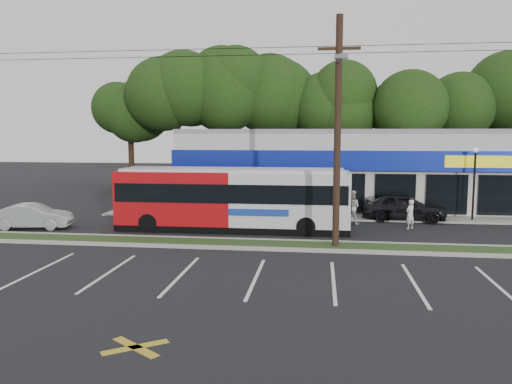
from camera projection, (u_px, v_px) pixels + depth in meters
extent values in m
plane|color=black|center=(265.00, 251.00, 21.43)|extent=(120.00, 120.00, 0.00)
cube|color=#2A3A17|center=(268.00, 245.00, 22.41)|extent=(40.00, 1.60, 0.12)
cube|color=#9E9E93|center=(266.00, 249.00, 21.57)|extent=(40.00, 0.25, 0.14)
cube|color=#9E9E93|center=(270.00, 241.00, 23.24)|extent=(40.00, 0.25, 0.14)
cube|color=#9E9E93|center=(366.00, 218.00, 29.65)|extent=(32.00, 2.20, 0.10)
cube|color=beige|center=(365.00, 168.00, 36.19)|extent=(25.00, 12.00, 5.00)
cube|color=#102199|center=(374.00, 161.00, 29.92)|extent=(25.00, 0.50, 1.20)
cube|color=black|center=(373.00, 193.00, 30.35)|extent=(24.00, 0.12, 2.40)
cube|color=#FFF11A|center=(499.00, 162.00, 28.76)|extent=(6.00, 0.06, 0.70)
cube|color=gray|center=(366.00, 132.00, 35.87)|extent=(25.00, 12.00, 0.30)
cylinder|color=black|center=(337.00, 134.00, 21.44)|extent=(0.30, 0.30, 10.00)
cube|color=black|center=(339.00, 48.00, 21.01)|extent=(1.80, 0.12, 0.12)
cylinder|color=#59595E|center=(340.00, 59.00, 19.90)|extent=(0.10, 2.40, 0.10)
cube|color=#59595E|center=(341.00, 57.00, 18.63)|extent=(0.50, 0.25, 0.15)
cylinder|color=black|center=(268.00, 48.00, 21.39)|extent=(50.00, 0.02, 0.02)
cylinder|color=black|center=(268.00, 55.00, 21.42)|extent=(50.00, 0.02, 0.02)
cylinder|color=black|center=(474.00, 187.00, 28.45)|extent=(0.12, 0.12, 4.00)
sphere|color=silver|center=(476.00, 150.00, 28.20)|extent=(0.30, 0.30, 0.30)
cylinder|color=black|center=(132.00, 155.00, 48.74)|extent=(0.56, 0.56, 5.72)
sphere|color=black|center=(131.00, 97.00, 48.08)|extent=(6.76, 6.76, 6.76)
cylinder|color=black|center=(182.00, 156.00, 48.10)|extent=(0.56, 0.56, 5.72)
sphere|color=black|center=(181.00, 97.00, 47.44)|extent=(6.76, 6.76, 6.76)
cylinder|color=black|center=(233.00, 156.00, 47.46)|extent=(0.56, 0.56, 5.72)
sphere|color=black|center=(233.00, 96.00, 46.80)|extent=(6.76, 6.76, 6.76)
cylinder|color=black|center=(285.00, 156.00, 46.82)|extent=(0.56, 0.56, 5.72)
sphere|color=black|center=(286.00, 96.00, 46.16)|extent=(6.76, 6.76, 6.76)
cylinder|color=black|center=(339.00, 157.00, 46.18)|extent=(0.56, 0.56, 5.72)
sphere|color=black|center=(340.00, 95.00, 45.52)|extent=(6.76, 6.76, 6.76)
cylinder|color=black|center=(395.00, 157.00, 45.54)|extent=(0.56, 0.56, 5.72)
sphere|color=black|center=(397.00, 95.00, 44.88)|extent=(6.76, 6.76, 6.76)
cylinder|color=black|center=(452.00, 157.00, 44.90)|extent=(0.56, 0.56, 5.72)
sphere|color=black|center=(455.00, 94.00, 44.24)|extent=(6.76, 6.76, 6.76)
cylinder|color=black|center=(510.00, 158.00, 44.26)|extent=(0.56, 0.56, 5.72)
cube|color=#B30D12|center=(177.00, 196.00, 26.30)|extent=(6.02, 2.55, 2.75)
cube|color=silver|center=(290.00, 198.00, 25.59)|extent=(6.02, 2.55, 2.75)
cube|color=black|center=(233.00, 226.00, 26.12)|extent=(12.01, 2.56, 0.35)
cube|color=black|center=(233.00, 191.00, 25.90)|extent=(11.78, 2.67, 0.95)
cube|color=black|center=(350.00, 196.00, 25.21)|extent=(0.08, 2.12, 1.40)
cube|color=#193899|center=(258.00, 213.00, 24.59)|extent=(3.00, 0.06, 0.35)
cube|color=silver|center=(232.00, 170.00, 25.77)|extent=(11.41, 2.36, 0.18)
cylinder|color=black|center=(148.00, 223.00, 25.48)|extent=(0.96, 0.29, 0.96)
cylinder|color=black|center=(162.00, 216.00, 27.70)|extent=(0.96, 0.29, 0.96)
cylinder|color=black|center=(306.00, 227.00, 24.52)|extent=(0.96, 0.29, 0.96)
cylinder|color=black|center=(307.00, 219.00, 26.75)|extent=(0.96, 0.29, 0.96)
imported|color=black|center=(404.00, 207.00, 28.79)|extent=(4.92, 2.40, 1.62)
imported|color=#A2A4AA|center=(33.00, 216.00, 26.44)|extent=(4.17, 2.04, 1.31)
imported|color=silver|center=(410.00, 214.00, 26.35)|extent=(0.67, 0.65, 1.56)
imported|color=#B9B2A6|center=(352.00, 207.00, 27.59)|extent=(1.08, 0.94, 1.91)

